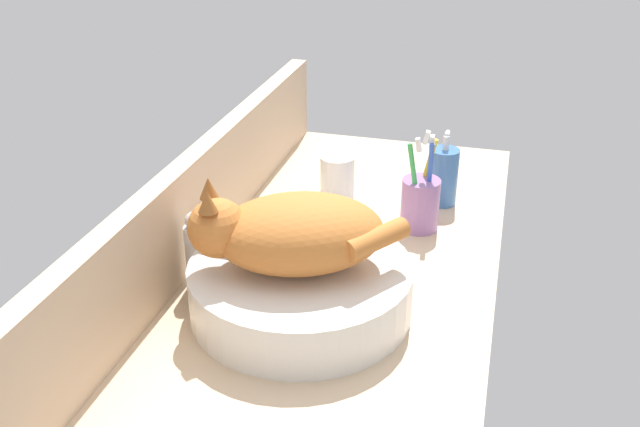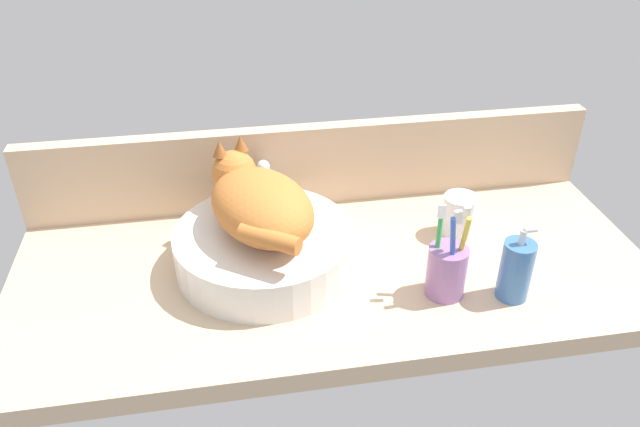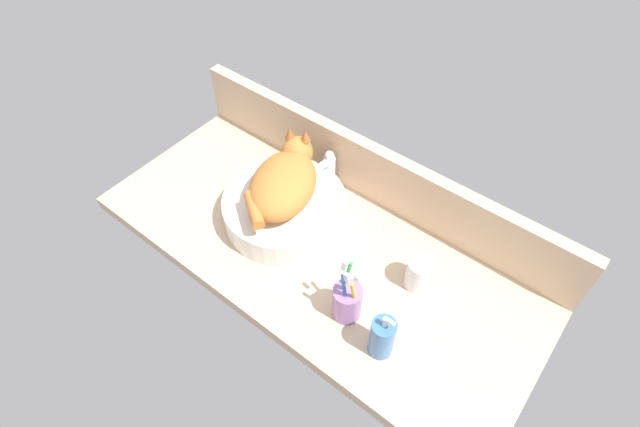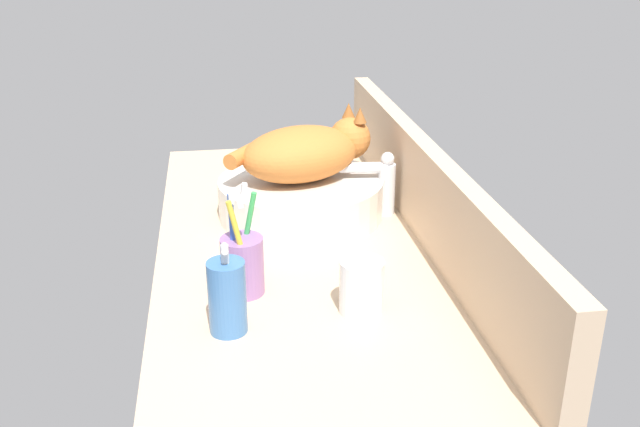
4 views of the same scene
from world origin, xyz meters
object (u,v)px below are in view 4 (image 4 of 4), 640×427
Objects in this scene: sink_basin at (301,197)px; toothbrush_cup at (242,263)px; faucet at (381,181)px; water_glass at (361,290)px; soap_dispenser at (227,297)px; cat at (306,152)px.

sink_basin is 34.42cm from toothbrush_cup.
faucet is 41.02cm from water_glass.
soap_dispenser is at bearing -38.67° from faucet.
toothbrush_cup is at bearing -23.52° from sink_basin.
faucet is 1.53× the size of water_glass.
cat is at bearing -98.41° from faucet.
toothbrush_cup reaches higher than sink_basin.
faucet reaches higher than water_glass.
toothbrush_cup is at bearing -116.77° from water_glass.
sink_basin is 2.51× the size of faucet.
faucet is 0.73× the size of toothbrush_cup.
toothbrush_cup is at bearing -25.00° from cat.
sink_basin is 40.94cm from water_glass.
water_glass is (40.70, 4.43, -0.15)cm from sink_basin.
cat is 42.56cm from water_glass.
toothbrush_cup is (31.54, -13.73, 1.37)cm from sink_basin.
cat reaches higher than sink_basin.
cat reaches higher than faucet.
water_glass reaches higher than sink_basin.
soap_dispenser is (43.88, -17.81, -7.90)cm from cat.
sink_basin is at bearing -95.87° from faucet.
cat is 2.29× the size of faucet.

